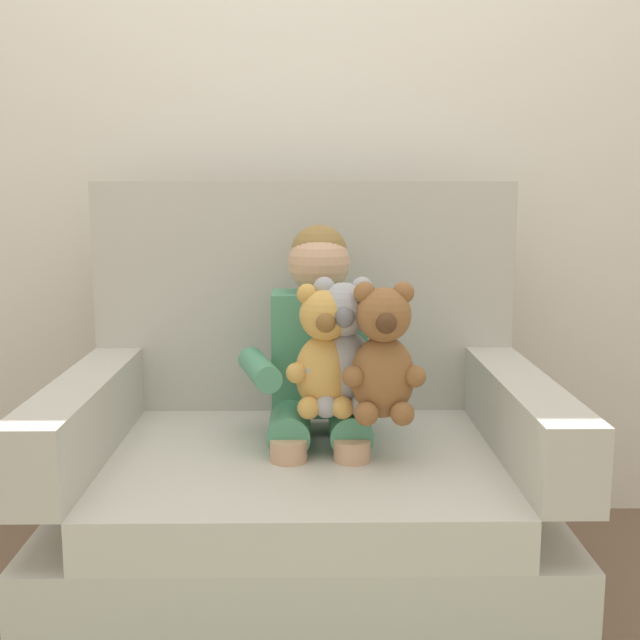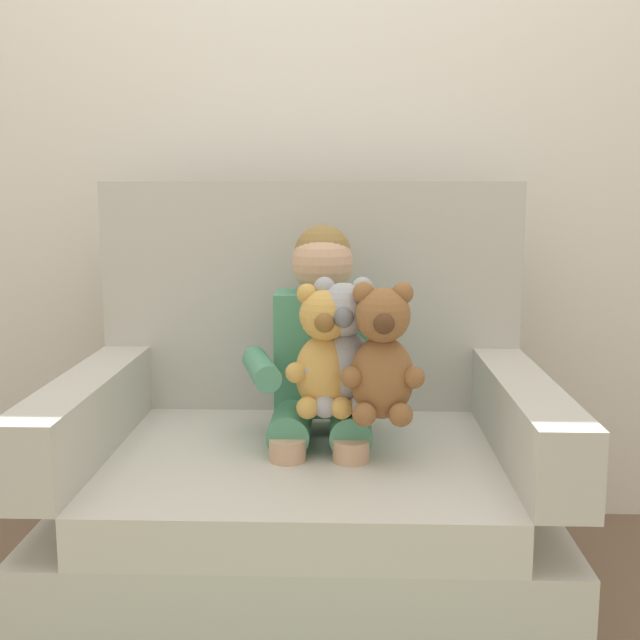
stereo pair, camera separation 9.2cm
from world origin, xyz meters
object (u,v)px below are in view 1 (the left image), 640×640
object	(u,v)px
armchair	(304,484)
plush_brown	(383,356)
seated_child	(319,362)
plush_honey	(325,354)
plush_grey	(343,350)

from	to	relation	value
armchair	plush_brown	size ratio (longest dim) A/B	3.65
armchair	seated_child	xyz separation A→B (m)	(0.04, 0.03, 0.34)
plush_brown	plush_honey	distance (m)	0.15
seated_child	plush_honey	bearing A→B (deg)	-80.47
armchair	seated_child	world-z (taller)	armchair
plush_grey	plush_honey	world-z (taller)	plush_grey
armchair	plush_brown	world-z (taller)	armchair
armchair	plush_grey	distance (m)	0.42
plush_grey	plush_honey	bearing A→B (deg)	-167.43
plush_honey	plush_grey	bearing A→B (deg)	14.77
plush_brown	plush_honey	size ratio (longest dim) A/B	1.03
plush_brown	plush_honey	bearing A→B (deg)	148.65
seated_child	plush_brown	bearing A→B (deg)	-47.36
armchair	seated_child	bearing A→B (deg)	31.13
plush_brown	seated_child	bearing A→B (deg)	118.74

